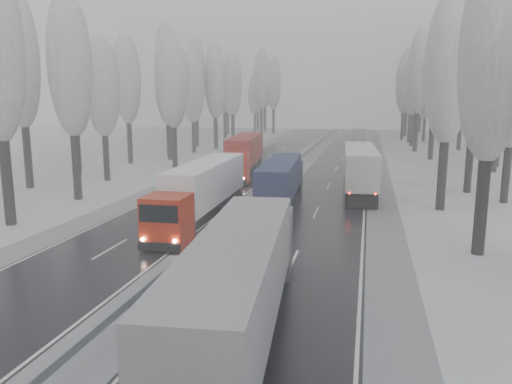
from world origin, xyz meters
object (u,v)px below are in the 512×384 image
at_px(truck_cream_box, 360,166).
at_px(truck_blue_box, 282,179).
at_px(truck_red_red, 244,153).
at_px(truck_red_white, 202,188).
at_px(box_truck_distant, 359,134).
at_px(truck_grey_tarp, 243,275).

bearing_deg(truck_cream_box, truck_blue_box, -132.33).
bearing_deg(truck_red_red, truck_red_white, -90.14).
height_order(truck_blue_box, truck_cream_box, truck_cream_box).
distance_m(truck_blue_box, box_truck_distant, 64.47).
relative_size(box_truck_distant, truck_red_red, 0.43).
bearing_deg(truck_blue_box, truck_red_red, 110.77).
bearing_deg(truck_blue_box, truck_red_white, -130.93).
relative_size(truck_grey_tarp, truck_red_white, 1.03).
relative_size(truck_blue_box, truck_red_white, 0.94).
bearing_deg(truck_blue_box, truck_grey_tarp, -87.20).
distance_m(truck_grey_tarp, truck_red_red, 39.18).
bearing_deg(truck_grey_tarp, truck_red_red, 98.98).
xyz_separation_m(truck_blue_box, box_truck_distant, (4.77, 64.29, -0.82)).
distance_m(truck_grey_tarp, truck_blue_box, 22.74).
bearing_deg(truck_cream_box, truck_grey_tarp, -99.55).
bearing_deg(truck_blue_box, truck_cream_box, 47.21).
bearing_deg(truck_red_white, truck_blue_box, 51.27).
bearing_deg(truck_red_red, truck_cream_box, -38.97).
height_order(truck_blue_box, truck_red_white, truck_red_white).
distance_m(box_truck_distant, truck_red_red, 50.27).
relative_size(truck_grey_tarp, truck_cream_box, 0.98).
relative_size(truck_blue_box, truck_cream_box, 0.89).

